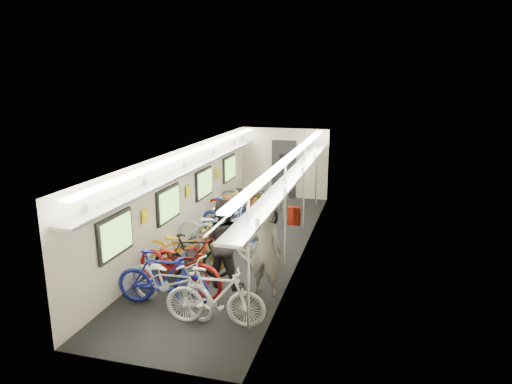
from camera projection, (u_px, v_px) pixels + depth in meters
The scene contains 18 objects.
train_car_shell at pixel (237, 174), 11.63m from camera, with size 10.00×10.00×10.00m.
bicycle_0 at pixel (170, 282), 8.08m from camera, with size 0.71×2.04×1.07m, color silver.
bicycle_1 at pixel (162, 279), 8.23m from camera, with size 0.50×1.77×1.06m, color navy.
bicycle_2 at pixel (179, 264), 8.82m from camera, with size 0.73×2.10×1.10m, color maroon.
bicycle_3 at pixel (193, 256), 9.39m from camera, with size 0.46×1.62×0.97m, color black.
bicycle_4 at pixel (184, 247), 9.81m from camera, with size 0.68×1.95×1.02m, color #F2A416.
bicycle_5 at pixel (228, 234), 10.45m from camera, with size 0.54×1.90×1.14m, color silver.
bicycle_6 at pixel (218, 229), 10.91m from camera, with size 0.72×2.06×1.08m, color silver.
bicycle_7 at pixel (229, 220), 11.62m from camera, with size 0.51×1.80×1.08m, color #193499.
bicycle_8 at pixel (236, 207), 12.74m from camera, with size 0.72×2.05×1.08m, color maroon.
bicycle_9 at pixel (249, 207), 12.78m from camera, with size 0.50×1.76×1.06m, color black.
bicycle_10 at pixel (243, 199), 13.85m from camera, with size 0.61×1.74×0.92m, color gold.
bicycle_11 at pixel (215, 297), 7.57m from camera, with size 0.48×1.71×1.03m, color white.
bicycle_12 at pixel (250, 196), 13.91m from camera, with size 0.71×2.04×1.07m, color slate.
bicycle_14 at pixel (264, 194), 14.55m from camera, with size 0.58×1.67×0.87m, color slate.
passenger_near at pixel (265, 250), 8.62m from camera, with size 0.65×0.43×1.79m, color gray.
passenger_mid at pixel (223, 243), 8.97m from camera, with size 0.87×0.68×1.79m, color black.
backpack at pixel (294, 216), 9.43m from camera, with size 0.26×0.14×0.38m, color #9E1D0F.
Camera 1 is at (3.09, -10.15, 4.06)m, focal length 32.00 mm.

